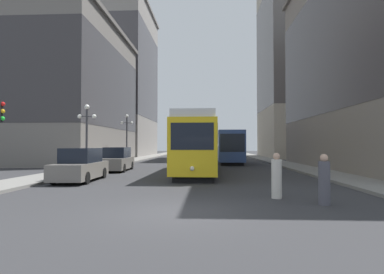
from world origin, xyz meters
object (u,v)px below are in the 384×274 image
Objects in this scene: lamp_post_left_far at (127,130)px; pedestrian_crossing_near at (277,177)px; transit_bus at (229,146)px; pedestrian_crossing_far at (324,181)px; lamp_post_left_near at (87,126)px; parked_car_left_mid at (117,160)px; parked_car_left_near at (81,166)px; streetcar at (198,144)px.

pedestrian_crossing_near is at bearing -62.74° from lamp_post_left_far.
transit_bus is 24.71m from pedestrian_crossing_far.
transit_bus is 2.34× the size of lamp_post_left_near.
parked_car_left_mid is 10.69m from lamp_post_left_far.
transit_bus is at bearing 46.88° from parked_car_left_mid.
parked_car_left_near is 12.71m from pedestrian_crossing_far.
streetcar reaches higher than transit_bus.
pedestrian_crossing_far is at bearing -32.86° from parked_car_left_near.
lamp_post_left_far reaches higher than pedestrian_crossing_near.
lamp_post_left_far reaches higher than parked_car_left_mid.
pedestrian_crossing_near is at bearing -54.85° from parked_car_left_mid.
lamp_post_left_far is at bearing 97.53° from parked_car_left_mid.
parked_car_left_near is 2.85× the size of pedestrian_crossing_far.
transit_bus is 2.16× the size of lamp_post_left_far.
streetcar is 2.56× the size of parked_car_left_mid.
transit_bus reaches higher than parked_car_left_near.
streetcar is 2.65× the size of lamp_post_left_near.
lamp_post_left_near is at bearing -131.63° from transit_bus.
pedestrian_crossing_far is at bearing -67.66° from streetcar.
transit_bus reaches higher than pedestrian_crossing_near.
transit_bus is at bearing 60.46° from parked_car_left_near.
parked_car_left_near is (-6.36, -5.20, -1.26)m from streetcar.
streetcar is at bearing 174.94° from pedestrian_crossing_far.
lamp_post_left_far is at bearing 125.56° from streetcar.
parked_car_left_mid is 15.57m from pedestrian_crossing_near.
lamp_post_left_far is at bearing -174.44° from transit_bus.
transit_bus reaches higher than parked_car_left_mid.
parked_car_left_mid is 2.96× the size of pedestrian_crossing_far.
transit_bus is at bearing 5.13° from lamp_post_left_far.
parked_car_left_near is at bearing -93.06° from parked_car_left_mid.
pedestrian_crossing_far is at bearing -61.48° from lamp_post_left_far.
transit_bus is 2.26× the size of parked_car_left_mid.
pedestrian_crossing_near is at bearing -88.95° from transit_bus.
pedestrian_crossing_far is (10.94, -13.47, -0.06)m from parked_car_left_mid.
parked_car_left_mid is 3.44m from lamp_post_left_near.
transit_bus is at bearing 157.14° from pedestrian_crossing_far.
parked_car_left_near is at bearing -83.68° from lamp_post_left_far.
pedestrian_crossing_near is 16.07m from lamp_post_left_near.
parked_car_left_mid is at bearing 165.12° from streetcar.
transit_bus is at bearing -18.02° from pedestrian_crossing_near.
streetcar is 14.60m from lamp_post_left_far.
lamp_post_left_far is at bearing 8.62° from pedestrian_crossing_near.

